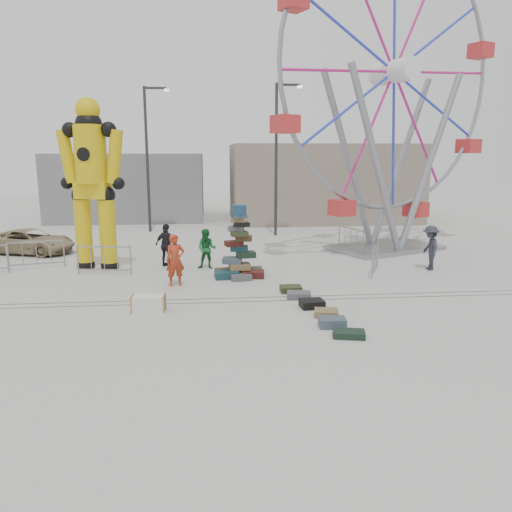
{
  "coord_description": "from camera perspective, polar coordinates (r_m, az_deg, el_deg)",
  "views": [
    {
      "loc": [
        -0.67,
        -13.82,
        4.37
      ],
      "look_at": [
        0.85,
        1.87,
        1.14
      ],
      "focal_mm": 35.0,
      "sensor_mm": 36.0,
      "label": 1
    }
  ],
  "objects": [
    {
      "name": "building_right",
      "position": [
        34.73,
        7.32,
        8.39
      ],
      "size": [
        12.0,
        8.0,
        5.0
      ],
      "primitive_type": "cube",
      "color": "gray",
      "rests_on": "ground"
    },
    {
      "name": "parked_suv",
      "position": [
        24.47,
        -24.4,
        1.53
      ],
      "size": [
        4.29,
        2.92,
        1.09
      ],
      "primitive_type": "imported",
      "rotation": [
        0.0,
        0.0,
        1.26
      ],
      "color": "tan",
      "rests_on": "ground"
    },
    {
      "name": "row_case_4",
      "position": [
        13.08,
        8.7,
        -7.51
      ],
      "size": [
        0.72,
        0.51,
        0.25
      ],
      "primitive_type": "cube",
      "rotation": [
        0.0,
        0.0,
        -0.07
      ],
      "color": "#42535F",
      "rests_on": "ground"
    },
    {
      "name": "track_line_far",
      "position": [
        15.47,
        -2.83,
        -4.84
      ],
      "size": [
        40.0,
        0.04,
        0.01
      ],
      "primitive_type": "cube",
      "color": "#47443F",
      "rests_on": "ground"
    },
    {
      "name": "lamp_post_left",
      "position": [
        29.01,
        -12.18,
        11.53
      ],
      "size": [
        1.41,
        0.25,
        8.0
      ],
      "color": "#2D2D30",
      "rests_on": "ground"
    },
    {
      "name": "steamer_trunk",
      "position": [
        14.54,
        -12.18,
        -5.29
      ],
      "size": [
        0.95,
        0.56,
        0.44
      ],
      "primitive_type": "cube",
      "rotation": [
        0.0,
        0.0,
        -0.02
      ],
      "color": "silver",
      "rests_on": "ground"
    },
    {
      "name": "row_case_5",
      "position": [
        12.47,
        10.56,
        -8.75
      ],
      "size": [
        0.85,
        0.61,
        0.16
      ],
      "primitive_type": "cube",
      "rotation": [
        0.0,
        0.0,
        -0.21
      ],
      "color": "black",
      "rests_on": "ground"
    },
    {
      "name": "ground",
      "position": [
        14.51,
        -2.64,
        -5.97
      ],
      "size": [
        90.0,
        90.0,
        0.0
      ],
      "primitive_type": "plane",
      "color": "#9E9E99",
      "rests_on": "ground"
    },
    {
      "name": "row_case_0",
      "position": [
        16.17,
        4.0,
        -3.78
      ],
      "size": [
        0.68,
        0.54,
        0.2
      ],
      "primitive_type": "cube",
      "rotation": [
        0.0,
        0.0,
        -0.01
      ],
      "color": "#31391C",
      "rests_on": "ground"
    },
    {
      "name": "row_case_1",
      "position": [
        15.5,
        4.93,
        -4.47
      ],
      "size": [
        0.79,
        0.61,
        0.2
      ],
      "primitive_type": "cube",
      "rotation": [
        0.0,
        0.0,
        -0.15
      ],
      "color": "#53555A",
      "rests_on": "ground"
    },
    {
      "name": "row_case_3",
      "position": [
        13.88,
        8.04,
        -6.48
      ],
      "size": [
        0.74,
        0.63,
        0.19
      ],
      "primitive_type": "cube",
      "rotation": [
        0.0,
        0.0,
        -0.23
      ],
      "color": "olive",
      "rests_on": "ground"
    },
    {
      "name": "pedestrian_black",
      "position": [
        19.92,
        -10.17,
        1.21
      ],
      "size": [
        1.08,
        0.83,
        1.7
      ],
      "primitive_type": "imported",
      "rotation": [
        0.0,
        0.0,
        2.65
      ],
      "color": "black",
      "rests_on": "ground"
    },
    {
      "name": "ferris_wheel",
      "position": [
        23.77,
        15.36,
        17.22
      ],
      "size": [
        11.06,
        5.1,
        13.96
      ],
      "rotation": [
        0.0,
        0.0,
        0.42
      ],
      "color": "gray",
      "rests_on": "ground"
    },
    {
      "name": "suitcase_tower",
      "position": [
        17.99,
        -1.94,
        -0.11
      ],
      "size": [
        1.83,
        1.63,
        2.61
      ],
      "rotation": [
        0.0,
        0.0,
        0.02
      ],
      "color": "#173E47",
      "rests_on": "ground"
    },
    {
      "name": "barricade_wheel_front",
      "position": [
        19.11,
        13.47,
        -0.28
      ],
      "size": [
        0.92,
        1.86,
        1.1
      ],
      "primitive_type": null,
      "rotation": [
        0.0,
        0.0,
        1.14
      ],
      "color": "gray",
      "rests_on": "ground"
    },
    {
      "name": "pedestrian_grey",
      "position": [
        20.22,
        19.29,
        0.91
      ],
      "size": [
        0.75,
        1.17,
        1.71
      ],
      "primitive_type": "imported",
      "rotation": [
        0.0,
        0.0,
        -1.67
      ],
      "color": "#262832",
      "rests_on": "ground"
    },
    {
      "name": "barricade_dummy_b",
      "position": [
        21.15,
        -23.79,
        0.17
      ],
      "size": [
        1.97,
        0.56,
        1.1
      ],
      "primitive_type": null,
      "rotation": [
        0.0,
        0.0,
        0.23
      ],
      "color": "gray",
      "rests_on": "ground"
    },
    {
      "name": "crash_test_dummy",
      "position": [
        19.92,
        -18.21,
        8.46
      ],
      "size": [
        2.64,
        1.16,
        6.62
      ],
      "rotation": [
        0.0,
        0.0,
        -0.24
      ],
      "color": "black",
      "rests_on": "ground"
    },
    {
      "name": "lamp_post_right",
      "position": [
        27.09,
        2.52,
        11.79
      ],
      "size": [
        1.41,
        0.25,
        8.0
      ],
      "color": "#2D2D30",
      "rests_on": "ground"
    },
    {
      "name": "barricade_wheel_back",
      "position": [
        23.2,
        10.78,
        1.88
      ],
      "size": [
        0.66,
        1.95,
        1.1
      ],
      "primitive_type": null,
      "rotation": [
        0.0,
        0.0,
        -1.28
      ],
      "color": "gray",
      "rests_on": "ground"
    },
    {
      "name": "building_left",
      "position": [
        36.28,
        -14.09,
        7.79
      ],
      "size": [
        10.0,
        8.0,
        4.4
      ],
      "primitive_type": "cube",
      "color": "gray",
      "rests_on": "ground"
    },
    {
      "name": "barricade_dummy_c",
      "position": [
        19.17,
        -16.97,
        -0.44
      ],
      "size": [
        1.99,
        0.44,
        1.1
      ],
      "primitive_type": null,
      "rotation": [
        0.0,
        0.0,
        -0.17
      ],
      "color": "gray",
      "rests_on": "ground"
    },
    {
      "name": "row_case_2",
      "position": [
        14.6,
        6.41,
        -5.44
      ],
      "size": [
        0.72,
        0.6,
        0.23
      ],
      "primitive_type": "cube",
      "rotation": [
        0.0,
        0.0,
        0.09
      ],
      "color": "black",
      "rests_on": "ground"
    },
    {
      "name": "track_line_near",
      "position": [
        15.09,
        -2.76,
        -5.27
      ],
      "size": [
        40.0,
        0.04,
        0.01
      ],
      "primitive_type": "cube",
      "color": "#47443F",
      "rests_on": "ground"
    },
    {
      "name": "pedestrian_red",
      "position": [
        16.93,
        -9.21,
        -0.48
      ],
      "size": [
        0.73,
        0.58,
        1.76
      ],
      "primitive_type": "imported",
      "rotation": [
        0.0,
        0.0,
        0.27
      ],
      "color": "#A13017",
      "rests_on": "ground"
    },
    {
      "name": "pedestrian_green",
      "position": [
        19.36,
        -5.66,
        0.82
      ],
      "size": [
        0.87,
        0.75,
        1.56
      ],
      "primitive_type": "imported",
      "rotation": [
        0.0,
        0.0,
        -0.23
      ],
      "color": "#19662D",
      "rests_on": "ground"
    }
  ]
}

